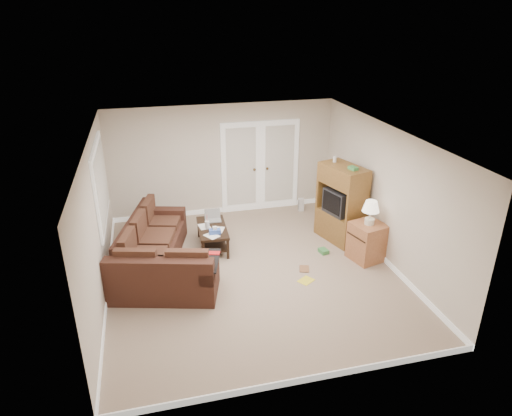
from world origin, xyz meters
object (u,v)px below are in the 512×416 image
object	(u,v)px
sectional_sofa	(158,258)
tv_armoire	(341,203)
coffee_table	(213,236)
side_cabinet	(367,239)

from	to	relation	value
sectional_sofa	tv_armoire	xyz separation A→B (m)	(3.66, 0.47, 0.47)
coffee_table	tv_armoire	size ratio (longest dim) A/B	0.66
sectional_sofa	tv_armoire	distance (m)	3.72
coffee_table	tv_armoire	distance (m)	2.64
coffee_table	side_cabinet	world-z (taller)	side_cabinet
sectional_sofa	side_cabinet	size ratio (longest dim) A/B	2.53
tv_armoire	side_cabinet	xyz separation A→B (m)	(0.17, -0.89, -0.37)
sectional_sofa	coffee_table	world-z (taller)	sectional_sofa
sectional_sofa	coffee_table	distance (m)	1.33
sectional_sofa	coffee_table	size ratio (longest dim) A/B	2.71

